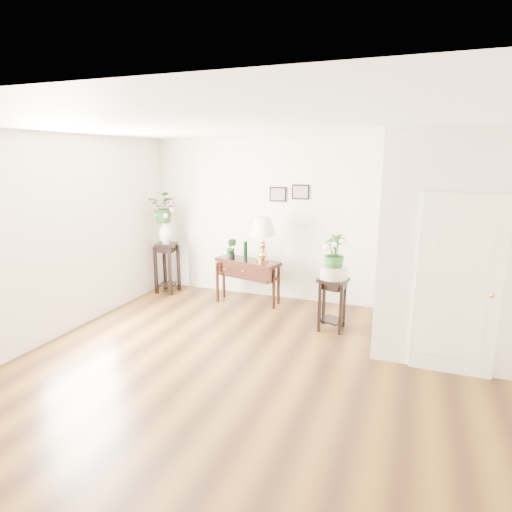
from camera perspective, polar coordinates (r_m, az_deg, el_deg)
The scene contains 20 objects.
floor at distance 5.23m, azimuth 0.37°, elevation -15.15°, with size 6.00×5.50×0.02m, color brown.
ceiling at distance 4.62m, azimuth 0.43°, elevation 17.09°, with size 6.00×5.50×0.02m, color white.
wall_back at distance 7.34m, azimuth 7.81°, elevation 4.52°, with size 6.00×0.02×2.80m, color beige.
wall_front at distance 2.48m, azimuth -22.64°, elevation -13.69°, with size 6.00×0.02×2.80m, color beige.
wall_left at distance 6.40m, azimuth -25.76°, elevation 2.08°, with size 0.02×5.50×2.80m, color beige.
partition at distance 6.22m, azimuth 24.92°, elevation 1.89°, with size 1.80×1.95×2.80m, color beige.
door at distance 5.33m, azimuth 25.29°, elevation -3.74°, with size 0.90×0.05×2.10m, color white.
art_print_left at distance 7.43m, azimuth 2.95°, elevation 8.22°, with size 0.30×0.02×0.25m, color black.
art_print_right at distance 7.32m, azimuth 5.97°, elevation 8.49°, with size 0.30×0.02×0.25m, color black.
wall_ornament at distance 6.26m, azimuth 16.75°, elevation 8.63°, with size 0.51×0.51×0.07m, color tan.
console_table at distance 7.37m, azimuth -1.12°, elevation -3.42°, with size 1.15×0.38×0.77m, color black.
table_lamp at distance 7.11m, azimuth 0.93°, elevation 2.04°, with size 0.43×0.43×0.76m, color tan.
green_vase at distance 7.25m, azimuth -1.42°, elevation 0.81°, with size 0.07×0.07×0.32m, color black.
potted_plant at distance 7.35m, azimuth -3.30°, elevation 0.96°, with size 0.19×0.15×0.34m, color #1E4A19.
plant_stand_a at distance 8.11m, azimuth -11.75°, elevation -1.56°, with size 0.36×0.36×0.93m, color black.
porcelain_vase at distance 7.97m, azimuth -11.98°, elevation 3.26°, with size 0.25×0.25×0.43m, color silver, non-canonical shape.
lily_arrangement at distance 7.90m, azimuth -12.14°, elevation 6.57°, with size 0.52×0.45×0.58m, color #1E4A19.
plant_stand_b at distance 6.36m, azimuth 10.12°, elevation -6.31°, with size 0.36×0.36×0.77m, color black.
ceramic_bowl at distance 6.22m, azimuth 10.29°, elevation -2.24°, with size 0.39×0.39×0.17m, color #B5AB91.
narcissus at distance 6.15m, azimuth 10.40°, elevation 0.45°, with size 0.29×0.29×0.52m, color #1E4A19.
Camera 1 is at (1.58, -4.33, 2.48)m, focal length 30.00 mm.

